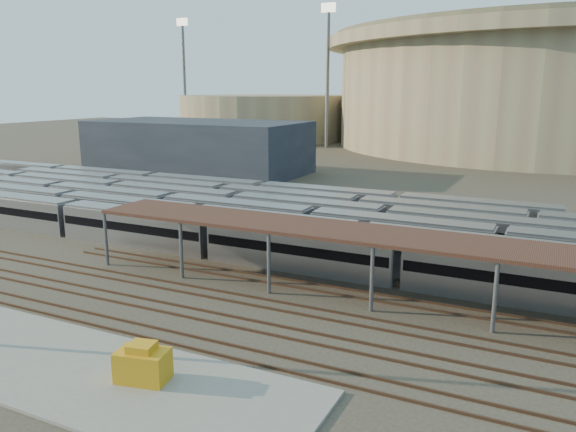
# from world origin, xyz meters

# --- Properties ---
(ground) EXTENTS (420.00, 420.00, 0.00)m
(ground) POSITION_xyz_m (0.00, 0.00, 0.00)
(ground) COLOR #383026
(ground) RESTS_ON ground
(subway_trains) EXTENTS (127.24, 23.90, 3.60)m
(subway_trains) POSITION_xyz_m (-0.63, 18.50, 1.80)
(subway_trains) COLOR #ACABB0
(subway_trains) RESTS_ON ground
(inspection_shed) EXTENTS (60.30, 6.00, 5.30)m
(inspection_shed) POSITION_xyz_m (22.00, 4.00, 4.98)
(inspection_shed) COLOR #5B5B60
(inspection_shed) RESTS_ON ground
(empty_tracks) EXTENTS (170.00, 9.62, 0.18)m
(empty_tracks) POSITION_xyz_m (0.00, -5.00, 0.09)
(empty_tracks) COLOR #4C3323
(empty_tracks) RESTS_ON ground
(stadium) EXTENTS (124.00, 124.00, 32.50)m
(stadium) POSITION_xyz_m (25.00, 140.00, 16.47)
(stadium) COLOR gray
(stadium) RESTS_ON ground
(secondary_arena) EXTENTS (56.00, 56.00, 14.00)m
(secondary_arena) POSITION_xyz_m (-60.00, 130.00, 7.00)
(secondary_arena) COLOR gray
(secondary_arena) RESTS_ON ground
(service_building) EXTENTS (42.00, 20.00, 10.00)m
(service_building) POSITION_xyz_m (-35.00, 55.00, 5.00)
(service_building) COLOR #1E232D
(service_building) RESTS_ON ground
(floodlight_0) EXTENTS (4.00, 1.00, 38.40)m
(floodlight_0) POSITION_xyz_m (-30.00, 110.00, 20.65)
(floodlight_0) COLOR #5B5B60
(floodlight_0) RESTS_ON ground
(floodlight_1) EXTENTS (4.00, 1.00, 38.40)m
(floodlight_1) POSITION_xyz_m (-85.00, 120.00, 20.65)
(floodlight_1) COLOR #5B5B60
(floodlight_1) RESTS_ON ground
(floodlight_3) EXTENTS (4.00, 1.00, 38.40)m
(floodlight_3) POSITION_xyz_m (-10.00, 160.00, 20.65)
(floodlight_3) COLOR #5B5B60
(floodlight_3) RESTS_ON ground
(yellow_equipment) EXTENTS (3.15, 2.34, 1.78)m
(yellow_equipment) POSITION_xyz_m (9.47, -14.38, 1.09)
(yellow_equipment) COLOR #C58712
(yellow_equipment) RESTS_ON apron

